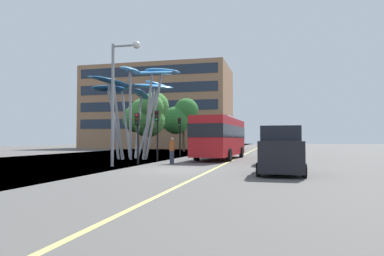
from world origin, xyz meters
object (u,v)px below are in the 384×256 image
Objects in this scene: traffic_light_island_mid at (180,129)px; car_far_side at (275,145)px; car_side_street at (278,146)px; car_parked_mid at (275,148)px; traffic_light_kerb_near at (137,127)px; red_bus at (220,136)px; leaf_sculpture at (135,87)px; car_parked_far at (276,146)px; car_parked_near at (280,152)px; pedestrian at (172,151)px; street_lamp at (119,86)px; traffic_light_kerb_far at (157,125)px.

traffic_light_island_mid is 0.91× the size of car_far_side.
traffic_light_island_mid reaches higher than car_side_street.
traffic_light_kerb_near is at bearing -163.80° from car_parked_mid.
red_bus is at bearing 59.80° from traffic_light_kerb_near.
car_side_street is at bearing 43.09° from leaf_sculpture.
traffic_light_island_mid reaches higher than traffic_light_kerb_near.
traffic_light_kerb_near is 0.85× the size of car_parked_far.
car_far_side is at bearing 74.48° from red_bus.
car_parked_near reaches higher than pedestrian.
red_bus is at bearing 70.02° from pedestrian.
car_parked_far is 13.16m from car_far_side.
traffic_light_island_mid reaches higher than car_parked_far.
traffic_light_kerb_near is at bearing 154.09° from car_parked_near.
traffic_light_island_mid is (0.03, 9.96, 0.21)m from traffic_light_kerb_near.
red_bus is 1.36× the size of street_lamp.
leaf_sculpture reaches higher than car_parked_near.
traffic_light_island_mid reaches higher than car_parked_near.
street_lamp is 5.44m from pedestrian.
traffic_light_kerb_near is 0.74× the size of car_side_street.
pedestrian is (1.99, 1.08, -1.54)m from traffic_light_kerb_near.
pedestrian is at bearing -167.89° from car_parked_mid.
traffic_light_island_mid is 0.81× the size of car_parked_mid.
street_lamp reaches higher than red_bus.
car_far_side is (11.31, 17.00, -5.05)m from leaf_sculpture.
traffic_light_kerb_far is at bearing -139.15° from red_bus.
car_parked_mid is at bearing 16.20° from traffic_light_kerb_near.
car_parked_near is 1.00× the size of car_parked_far.
car_parked_mid is 7.29m from car_parked_far.
car_parked_near is at bearing -58.25° from traffic_light_island_mid.
leaf_sculpture is 8.48m from pedestrian.
leaf_sculpture is at bearing 163.09° from car_parked_mid.
car_parked_near is at bearing -25.91° from traffic_light_kerb_near.
red_bus is at bearing 132.37° from car_parked_mid.
leaf_sculpture is at bearing -123.63° from car_far_side.
leaf_sculpture reaches higher than street_lamp.
red_bus is at bearing 63.15° from street_lamp.
red_bus is 2.25× the size of car_parked_mid.
traffic_light_kerb_far is (2.74, -2.30, -3.26)m from leaf_sculpture.
car_parked_far is 0.52× the size of street_lamp.
leaf_sculpture is at bearing -136.91° from car_side_street.
traffic_light_kerb_far reaches higher than car_parked_near.
street_lamp is 4.26× the size of pedestrian.
red_bus is at bearing 111.61° from car_parked_near.
car_parked_mid is 10.71m from street_lamp.
pedestrian is at bearing -46.05° from leaf_sculpture.
car_parked_far is at bearing 52.18° from street_lamp.
traffic_light_kerb_far is 21.18m from car_far_side.
car_side_street is at bearing 62.14° from traffic_light_kerb_near.
car_parked_far is at bearing 89.75° from car_parked_mid.
street_lamp reaches higher than car_parked_mid.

